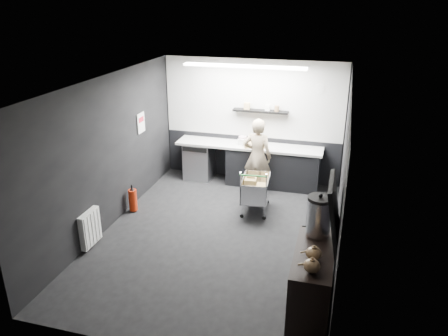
# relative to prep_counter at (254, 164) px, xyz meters

# --- Properties ---
(floor) EXTENTS (5.50, 5.50, 0.00)m
(floor) POSITION_rel_prep_counter_xyz_m (-0.14, -2.42, -0.46)
(floor) COLOR black
(floor) RESTS_ON ground
(ceiling) EXTENTS (5.50, 5.50, 0.00)m
(ceiling) POSITION_rel_prep_counter_xyz_m (-0.14, -2.42, 2.24)
(ceiling) COLOR white
(ceiling) RESTS_ON wall_back
(wall_back) EXTENTS (5.50, 0.00, 5.50)m
(wall_back) POSITION_rel_prep_counter_xyz_m (-0.14, 0.33, 0.89)
(wall_back) COLOR black
(wall_back) RESTS_ON floor
(wall_front) EXTENTS (5.50, 0.00, 5.50)m
(wall_front) POSITION_rel_prep_counter_xyz_m (-0.14, -5.17, 0.89)
(wall_front) COLOR black
(wall_front) RESTS_ON floor
(wall_left) EXTENTS (0.00, 5.50, 5.50)m
(wall_left) POSITION_rel_prep_counter_xyz_m (-2.14, -2.42, 0.89)
(wall_left) COLOR black
(wall_left) RESTS_ON floor
(wall_right) EXTENTS (0.00, 5.50, 5.50)m
(wall_right) POSITION_rel_prep_counter_xyz_m (1.86, -2.42, 0.89)
(wall_right) COLOR black
(wall_right) RESTS_ON floor
(kitchen_wall_panel) EXTENTS (3.95, 0.02, 1.70)m
(kitchen_wall_panel) POSITION_rel_prep_counter_xyz_m (-0.14, 0.31, 1.39)
(kitchen_wall_panel) COLOR silver
(kitchen_wall_panel) RESTS_ON wall_back
(dado_panel) EXTENTS (3.95, 0.02, 1.00)m
(dado_panel) POSITION_rel_prep_counter_xyz_m (-0.14, 0.31, 0.04)
(dado_panel) COLOR black
(dado_panel) RESTS_ON wall_back
(floating_shelf) EXTENTS (1.20, 0.22, 0.04)m
(floating_shelf) POSITION_rel_prep_counter_xyz_m (0.06, 0.20, 1.16)
(floating_shelf) COLOR black
(floating_shelf) RESTS_ON wall_back
(wall_clock) EXTENTS (0.20, 0.03, 0.20)m
(wall_clock) POSITION_rel_prep_counter_xyz_m (1.26, 0.30, 1.69)
(wall_clock) COLOR white
(wall_clock) RESTS_ON wall_back
(poster) EXTENTS (0.02, 0.30, 0.40)m
(poster) POSITION_rel_prep_counter_xyz_m (-2.12, -1.12, 1.09)
(poster) COLOR white
(poster) RESTS_ON wall_left
(poster_red_band) EXTENTS (0.02, 0.22, 0.10)m
(poster_red_band) POSITION_rel_prep_counter_xyz_m (-2.11, -1.12, 1.16)
(poster_red_band) COLOR red
(poster_red_band) RESTS_ON poster
(radiator) EXTENTS (0.10, 0.50, 0.60)m
(radiator) POSITION_rel_prep_counter_xyz_m (-2.08, -3.32, -0.11)
(radiator) COLOR white
(radiator) RESTS_ON wall_left
(ceiling_strip) EXTENTS (2.40, 0.20, 0.04)m
(ceiling_strip) POSITION_rel_prep_counter_xyz_m (-0.14, -0.57, 2.21)
(ceiling_strip) COLOR white
(ceiling_strip) RESTS_ON ceiling
(prep_counter) EXTENTS (3.20, 0.61, 0.90)m
(prep_counter) POSITION_rel_prep_counter_xyz_m (0.00, 0.00, 0.00)
(prep_counter) COLOR black
(prep_counter) RESTS_ON floor
(person) EXTENTS (0.63, 0.45, 1.63)m
(person) POSITION_rel_prep_counter_xyz_m (0.15, -0.45, 0.36)
(person) COLOR beige
(person) RESTS_ON floor
(shopping_cart) EXTENTS (0.57, 0.89, 0.93)m
(shopping_cart) POSITION_rel_prep_counter_xyz_m (0.29, -1.28, -0.02)
(shopping_cart) COLOR silver
(shopping_cart) RESTS_ON floor
(sideboard) EXTENTS (0.55, 1.29, 1.94)m
(sideboard) POSITION_rel_prep_counter_xyz_m (1.61, -4.02, 0.16)
(sideboard) COLOR black
(sideboard) RESTS_ON floor
(fire_extinguisher) EXTENTS (0.16, 0.16, 0.53)m
(fire_extinguisher) POSITION_rel_prep_counter_xyz_m (-1.99, -1.96, -0.20)
(fire_extinguisher) COLOR red
(fire_extinguisher) RESTS_ON floor
(cardboard_box) EXTENTS (0.52, 0.44, 0.09)m
(cardboard_box) POSITION_rel_prep_counter_xyz_m (0.00, -0.05, 0.49)
(cardboard_box) COLOR tan
(cardboard_box) RESTS_ON prep_counter
(pink_tub) EXTENTS (0.18, 0.18, 0.18)m
(pink_tub) POSITION_rel_prep_counter_xyz_m (-0.27, 0.00, 0.53)
(pink_tub) COLOR beige
(pink_tub) RESTS_ON prep_counter
(white_container) EXTENTS (0.19, 0.17, 0.14)m
(white_container) POSITION_rel_prep_counter_xyz_m (-0.27, -0.05, 0.51)
(white_container) COLOR white
(white_container) RESTS_ON prep_counter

